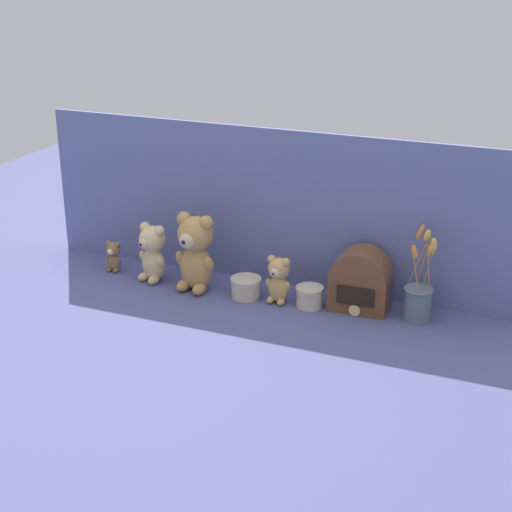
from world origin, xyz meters
The scene contains 10 objects.
ground_plane centered at (0.00, 0.00, 0.00)m, with size 4.00×4.00×0.00m, color #4C5184.
backdrop_wall centered at (0.00, 0.17, 0.29)m, with size 1.78×0.02×0.57m.
teddy_bear_large centered at (-0.22, -0.01, 0.15)m, with size 0.16×0.15×0.29m.
teddy_bear_medium centered at (-0.40, 0.00, 0.11)m, with size 0.12×0.11×0.22m.
teddy_bear_small centered at (0.09, 0.00, 0.09)m, with size 0.09×0.09×0.17m.
teddy_bear_tiny centered at (-0.58, 0.02, 0.06)m, with size 0.06×0.06×0.12m.
flower_vase centered at (0.57, 0.05, 0.08)m, with size 0.10×0.15×0.31m.
vintage_radio centered at (0.36, 0.06, 0.10)m, with size 0.20×0.13×0.22m.
decorative_tin_tall centered at (0.20, 0.01, 0.04)m, with size 0.10×0.10×0.07m.
decorative_tin_short centered at (-0.03, 0.00, 0.04)m, with size 0.11×0.11×0.07m.
Camera 1 is at (0.96, -2.31, 1.17)m, focal length 55.00 mm.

